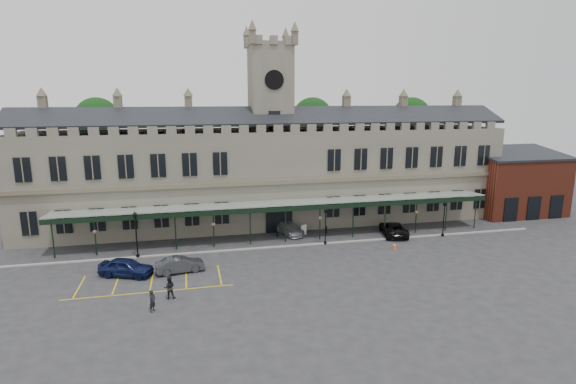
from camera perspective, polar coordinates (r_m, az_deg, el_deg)
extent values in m
plane|color=#29292C|center=(44.39, 1.72, -9.18)|extent=(140.00, 140.00, 0.00)
cube|color=#5F5B4F|center=(57.91, -2.17, 2.00)|extent=(60.00, 10.00, 12.00)
cube|color=brown|center=(52.87, -1.14, 1.27)|extent=(60.00, 0.35, 0.50)
cube|color=black|center=(54.62, -1.75, 9.64)|extent=(60.00, 4.77, 2.20)
cube|color=black|center=(59.53, -2.67, 9.83)|extent=(60.00, 4.77, 2.20)
cube|color=black|center=(53.91, -1.14, -3.21)|extent=(3.20, 0.18, 3.80)
cube|color=#5F5B4F|center=(57.25, -2.21, 6.94)|extent=(5.00, 5.00, 22.00)
cylinder|color=silver|center=(54.55, -1.76, 14.05)|extent=(2.20, 0.12, 2.20)
cylinder|color=black|center=(54.48, -1.75, 14.05)|extent=(2.30, 0.04, 2.30)
cube|color=black|center=(54.60, -1.73, 8.80)|extent=(1.40, 0.12, 2.80)
cube|color=#8C9E93|center=(51.56, -0.73, -1.39)|extent=(50.00, 4.00, 0.40)
cube|color=black|center=(49.72, -0.25, -2.19)|extent=(50.00, 0.18, 0.50)
cube|color=maroon|center=(70.21, 26.79, 0.82)|extent=(12.00, 8.00, 8.00)
cube|color=black|center=(69.58, 27.14, 4.46)|extent=(12.40, 8.36, 1.47)
cube|color=gray|center=(49.40, 0.13, -6.87)|extent=(60.00, 0.40, 0.12)
cylinder|color=#332314|center=(66.88, -22.55, 2.44)|extent=(0.70, 0.70, 12.00)
sphere|color=black|center=(66.19, -23.04, 8.42)|extent=(6.00, 6.00, 6.00)
cylinder|color=#332314|center=(68.36, 3.06, 3.53)|extent=(0.70, 0.70, 12.00)
sphere|color=black|center=(67.69, 3.13, 9.40)|extent=(6.00, 6.00, 6.00)
cylinder|color=#332314|center=(74.27, 15.06, 3.81)|extent=(0.70, 0.70, 12.00)
sphere|color=black|center=(73.65, 15.36, 9.21)|extent=(6.00, 6.00, 6.00)
cylinder|color=black|center=(48.56, -18.51, -7.74)|extent=(0.38, 0.38, 0.31)
cylinder|color=black|center=(47.96, -18.66, -5.55)|extent=(0.13, 0.13, 4.20)
cube|color=black|center=(47.35, -18.85, -2.94)|extent=(0.29, 0.29, 0.42)
cone|color=black|center=(47.26, -18.88, -2.51)|extent=(0.46, 0.46, 0.31)
cylinder|color=black|center=(50.31, 4.73, -6.47)|extent=(0.33, 0.33, 0.27)
cylinder|color=black|center=(49.80, 4.77, -4.63)|extent=(0.11, 0.11, 3.65)
cube|color=black|center=(49.28, 4.81, -2.44)|extent=(0.26, 0.26, 0.36)
cone|color=black|center=(49.20, 4.81, -2.08)|extent=(0.40, 0.40, 0.27)
cylinder|color=black|center=(55.98, 19.04, -5.18)|extent=(0.33, 0.33, 0.28)
cylinder|color=black|center=(55.51, 19.16, -3.48)|extent=(0.11, 0.11, 3.72)
cube|color=black|center=(55.04, 19.30, -1.48)|extent=(0.26, 0.26, 0.37)
cone|color=black|center=(54.97, 19.32, -1.15)|extent=(0.41, 0.41, 0.28)
cube|color=#E44307|center=(50.10, 13.36, -6.99)|extent=(0.35, 0.35, 0.04)
cone|color=#E44307|center=(50.01, 13.37, -6.66)|extent=(0.40, 0.40, 0.64)
cylinder|color=silver|center=(49.98, 13.38, -6.56)|extent=(0.27, 0.27, 0.09)
cylinder|color=black|center=(53.42, 2.01, -5.19)|extent=(0.06, 0.06, 0.51)
cube|color=silver|center=(53.32, 2.01, -4.83)|extent=(0.69, 0.28, 1.23)
cylinder|color=black|center=(52.59, -1.40, -5.21)|extent=(0.17, 0.17, 0.96)
cylinder|color=black|center=(53.98, 4.89, -4.82)|extent=(0.16, 0.16, 0.92)
imported|color=#0D153B|center=(43.97, -19.87, -8.97)|extent=(5.28, 3.61, 1.67)
imported|color=#33363A|center=(43.48, -13.52, -8.96)|extent=(4.63, 2.25, 1.46)
imported|color=gray|center=(53.59, 0.11, -4.61)|extent=(3.39, 5.36, 1.45)
imported|color=black|center=(54.66, 13.24, -4.55)|extent=(3.65, 5.96, 1.54)
imported|color=black|center=(36.50, -16.85, -13.10)|extent=(0.70, 0.76, 1.74)
imported|color=black|center=(38.28, -14.84, -11.65)|extent=(0.92, 0.72, 1.88)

